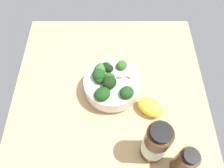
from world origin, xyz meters
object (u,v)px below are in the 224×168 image
object	(u,v)px
bowl_of_broccoli	(111,83)
lemon_wedge	(150,107)
bottle_short	(185,162)
bottle_tall	(155,144)

from	to	relation	value
bowl_of_broccoli	lemon_wedge	size ratio (longest dim) A/B	2.12
lemon_wedge	bottle_short	xyz separation A→B (cm)	(-6.52, 16.94, 3.46)
bottle_tall	bottle_short	xyz separation A→B (cm)	(-7.12, 4.13, -1.69)
bowl_of_broccoli	bottle_short	xyz separation A→B (cm)	(-18.29, 24.06, 1.34)
bottle_tall	bottle_short	size ratio (longest dim) A/B	1.34
bottle_tall	bottle_short	bearing A→B (deg)	149.86
bowl_of_broccoli	bottle_tall	distance (cm)	23.04
bowl_of_broccoli	bottle_short	bearing A→B (deg)	127.25
lemon_wedge	bottle_tall	bearing A→B (deg)	87.31
bowl_of_broccoli	bottle_short	distance (cm)	30.25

